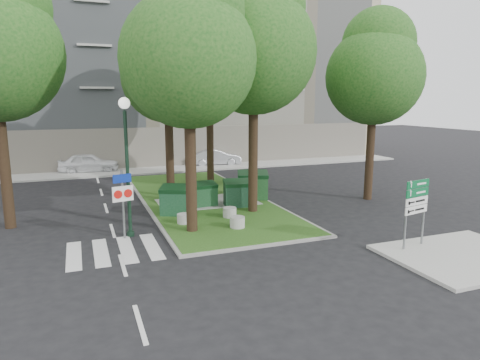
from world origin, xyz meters
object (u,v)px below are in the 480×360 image
dumpster_d (253,185)px  traffic_sign_pole (123,195)px  bollard_mid (230,212)px  bollard_right (237,222)px  litter_bin (244,190)px  tree_street_right (376,67)px  street_lamp (127,151)px  dumpster_b (203,194)px  tree_median_near_left (190,46)px  directional_sign (416,203)px  car_white (89,163)px  car_silver (216,157)px  bollard_left (184,219)px  dumpster_c (238,193)px  tree_median_mid (169,68)px  dumpster_a (177,200)px  tree_median_far (210,50)px  tree_median_near_right (255,39)px

dumpster_d → traffic_sign_pole: traffic_sign_pole is taller
bollard_mid → bollard_right: bearing=-98.2°
litter_bin → tree_street_right: bearing=-22.1°
street_lamp → dumpster_b: bearing=40.0°
bollard_mid → tree_median_near_left: bearing=-147.2°
bollard_mid → street_lamp: size_ratio=0.11×
directional_sign → car_white: 24.10m
car_white → car_silver: bearing=-84.9°
tree_street_right → bollard_mid: (-8.49, -1.21, -6.64)m
tree_median_near_left → bollard_left: size_ratio=18.48×
dumpster_c → bollard_right: bearing=-101.5°
bollard_left → tree_median_mid: bearing=83.1°
tree_median_near_left → dumpster_b: 7.78m
bollard_right → street_lamp: street_lamp is taller
dumpster_a → dumpster_b: bearing=59.6°
dumpster_c → car_white: (-6.63, 13.85, -0.03)m
tree_median_near_left → tree_median_far: 10.24m
traffic_sign_pole → directional_sign: (9.61, -5.02, -0.00)m
bollard_mid → street_lamp: (-4.48, -0.83, 3.08)m
litter_bin → dumpster_a: bearing=-150.9°
bollard_mid → directional_sign: size_ratio=0.25×
tree_street_right → bollard_right: 11.32m
car_silver → car_white: bearing=97.5°
bollard_left → traffic_sign_pole: size_ratio=0.21×
dumpster_d → car_white: bearing=141.6°
tree_median_near_left → bollard_right: size_ratio=16.83×
bollard_right → tree_median_near_right: bearing=53.3°
street_lamp → bollard_mid: bearing=10.5°
dumpster_b → car_white: 14.07m
dumpster_a → dumpster_b: 1.96m
bollard_left → directional_sign: directional_sign is taller
tree_median_near_left → dumpster_b: bearing=68.3°
tree_median_far → dumpster_c: bearing=-95.3°
bollard_left → dumpster_d: bearing=35.7°
street_lamp → dumpster_a: bearing=42.8°
traffic_sign_pole → bollard_mid: bearing=-0.5°
litter_bin → traffic_sign_pole: bearing=-145.2°
tree_median_mid → tree_median_near_right: bearing=-56.3°
dumpster_b → car_silver: car_silver is taller
dumpster_c → car_silver: dumpster_c is taller
tree_median_near_right → tree_median_far: bearing=88.5°
bollard_right → dumpster_b: bearing=93.7°
tree_median_mid → directional_sign: 13.98m
tree_median_far → bollard_right: bearing=-101.1°
street_lamp → directional_sign: (9.36, -5.24, -1.67)m
tree_median_near_left → bollard_left: 7.08m
tree_median_mid → tree_street_right: bearing=-21.8°
tree_median_near_right → dumpster_a: (-3.59, 0.66, -7.21)m
bollard_right → traffic_sign_pole: (-4.50, 0.56, 1.40)m
tree_median_near_left → car_white: bearing=101.7°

